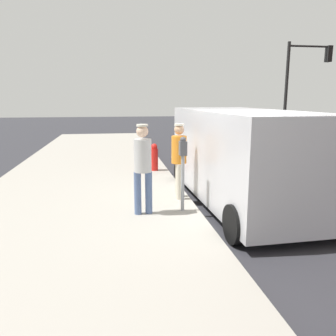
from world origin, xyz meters
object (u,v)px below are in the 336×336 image
parking_meter_near (183,161)px  pedestrian_in_gray (143,163)px  traffic_light_corner (302,76)px  pedestrian_in_orange (179,156)px  parked_van (242,155)px  fire_hydrant (154,157)px

parking_meter_near → pedestrian_in_gray: (0.81, 0.06, -0.00)m
parking_meter_near → traffic_light_corner: (-8.32, -10.19, 2.34)m
parking_meter_near → pedestrian_in_gray: bearing=4.4°
pedestrian_in_orange → parked_van: 1.42m
parking_meter_near → parked_van: parked_van is taller
parking_meter_near → pedestrian_in_orange: bearing=-96.0°
parking_meter_near → parked_van: bearing=-155.8°
parking_meter_near → traffic_light_corner: bearing=-129.2°
parking_meter_near → pedestrian_in_orange: pedestrian_in_orange is taller
pedestrian_in_orange → fire_hydrant: size_ratio=1.98×
pedestrian_in_orange → parking_meter_near: bearing=84.0°
parked_van → fire_hydrant: 3.78m
parked_van → traffic_light_corner: bearing=-125.6°
parking_meter_near → pedestrian_in_gray: 0.81m
parked_van → pedestrian_in_gray: bearing=17.7°
parking_meter_near → fire_hydrant: (0.10, -4.04, -0.61)m
pedestrian_in_orange → parked_van: (-1.41, 0.23, 0.03)m
fire_hydrant → pedestrian_in_gray: bearing=80.2°
parked_van → traffic_light_corner: size_ratio=1.01×
traffic_light_corner → fire_hydrant: size_ratio=6.05×
parked_van → pedestrian_in_orange: bearing=-9.4°
pedestrian_in_gray → traffic_light_corner: traffic_light_corner is taller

